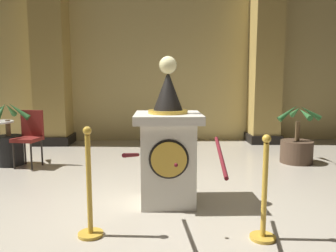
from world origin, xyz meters
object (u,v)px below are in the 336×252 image
object	(u,v)px
potted_palm_left	(9,145)
stanchion_far	(264,204)
pedestal_clock	(168,148)
potted_palm_right	(297,147)
stanchion_near	(90,198)
cafe_chair_red	(30,133)

from	to	relation	value
potted_palm_left	stanchion_far	bearing A→B (deg)	-38.62
pedestal_clock	potted_palm_right	xyz separation A→B (m)	(2.36, 1.88, -0.39)
pedestal_clock	stanchion_far	xyz separation A→B (m)	(0.86, -0.97, -0.33)
stanchion_near	potted_palm_right	bearing A→B (deg)	41.16
stanchion_near	stanchion_far	distance (m)	1.62
pedestal_clock	stanchion_near	size ratio (longest dim) A/B	1.66
stanchion_far	potted_palm_left	xyz separation A→B (m)	(-3.57, 2.85, 0.01)
potted_palm_left	cafe_chair_red	distance (m)	0.47
stanchion_far	potted_palm_right	bearing A→B (deg)	62.11
pedestal_clock	stanchion_near	distance (m)	1.18
potted_palm_left	cafe_chair_red	xyz separation A→B (m)	(0.40, -0.09, 0.22)
stanchion_near	cafe_chair_red	distance (m)	3.07
cafe_chair_red	stanchion_far	bearing A→B (deg)	-41.04
stanchion_near	stanchion_far	world-z (taller)	stanchion_near
stanchion_far	stanchion_near	bearing A→B (deg)	175.93
stanchion_near	potted_palm_right	distance (m)	4.15
stanchion_far	potted_palm_left	bearing A→B (deg)	141.38
cafe_chair_red	potted_palm_right	bearing A→B (deg)	1.13
stanchion_near	potted_palm_left	distance (m)	3.36
stanchion_near	cafe_chair_red	bearing A→B (deg)	120.36
stanchion_far	potted_palm_left	world-z (taller)	potted_palm_left
stanchion_far	potted_palm_right	xyz separation A→B (m)	(1.51, 2.85, -0.06)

